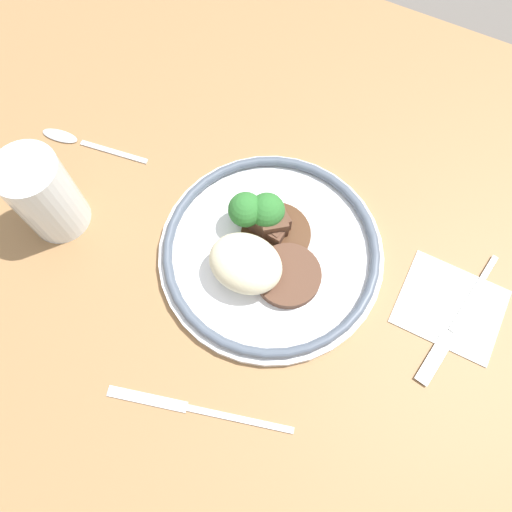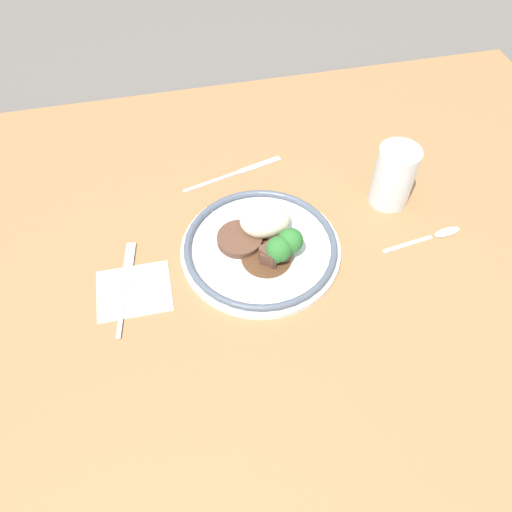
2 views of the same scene
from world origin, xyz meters
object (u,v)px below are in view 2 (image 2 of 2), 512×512
Objects in this scene: knife at (237,173)px; spoon at (437,235)px; fork at (127,278)px; juice_glass at (393,179)px; plate at (263,244)px.

spoon reaches higher than knife.
fork is 0.31m from knife.
juice_glass reaches higher than spoon.
knife is (-0.01, 0.20, -0.02)m from plate.
juice_glass is 0.63× the size of fork.
spoon is (0.31, -0.03, -0.02)m from plate.
juice_glass is 0.76× the size of spoon.
plate is 2.34× the size of juice_glass.
fork is at bearing -151.86° from knife.
juice_glass is at bearing -70.79° from fork.
fork is at bearing 169.63° from spoon.
juice_glass is (0.26, 0.07, 0.03)m from plate.
fork is 0.55m from spoon.
spoon is at bearing -6.22° from plate.
fork and spoon have the same top height.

